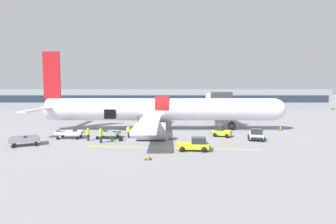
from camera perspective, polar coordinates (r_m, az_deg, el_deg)
ground_plane at (r=37.80m, az=-2.60°, el=-4.49°), size 500.00×500.00×0.00m
apron_marking_line at (r=28.08m, az=1.14°, el=-7.84°), size 18.49×1.84×0.01m
terminal_strip at (r=81.59m, az=-1.14°, el=2.83°), size 100.03×9.26×6.10m
jet_bridge_stub at (r=46.13m, az=10.82°, el=2.47°), size 3.20×9.80×5.76m
airplane at (r=39.83m, az=-1.95°, el=0.38°), size 37.95×32.16×11.83m
baggage_tug_lead at (r=26.90m, az=5.93°, el=-7.13°), size 3.38×1.93×1.40m
baggage_tug_mid at (r=35.25m, az=11.66°, el=-4.25°), size 2.71×2.36×1.53m
baggage_tug_rear at (r=33.95m, az=18.78°, el=-4.79°), size 2.45×2.94×1.45m
baggage_cart_loading at (r=34.29m, az=-12.73°, el=-4.76°), size 3.84×2.48×1.01m
baggage_cart_queued at (r=35.63m, az=-20.59°, el=-4.51°), size 4.25×2.11×1.16m
baggage_cart_empty at (r=33.25m, az=-28.42°, el=-5.56°), size 3.95×2.90×1.08m
ground_crew_loader_a at (r=31.57m, az=-14.32°, el=-4.88°), size 0.48×0.60×1.73m
ground_crew_loader_b at (r=33.85m, az=-8.44°, el=-4.15°), size 0.59×0.48×1.69m
ground_crew_driver at (r=33.28m, az=-16.87°, el=-4.59°), size 0.54×0.38×1.55m
suitcase_on_tarmac_upright at (r=32.16m, az=-10.15°, el=-5.76°), size 0.55×0.44×0.67m
suitcase_on_tarmac_spare at (r=31.94m, az=-11.95°, el=-5.86°), size 0.36×0.23×0.67m
safety_cone_nose at (r=43.20m, az=23.41°, el=-3.22°), size 0.46×0.46×0.75m
safety_cone_engine_left at (r=23.72m, az=-4.20°, el=-9.65°), size 0.57×0.57×0.56m
safety_cone_wingtip at (r=32.71m, az=0.74°, el=-5.53°), size 0.58×0.58×0.57m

